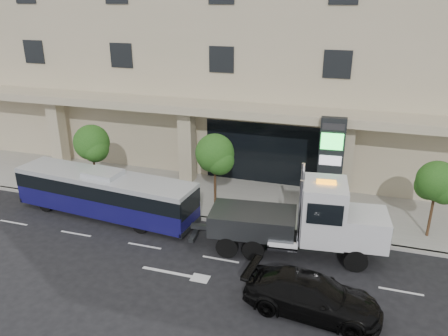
# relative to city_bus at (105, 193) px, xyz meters

# --- Properties ---
(ground) EXTENTS (120.00, 120.00, 0.00)m
(ground) POSITION_rel_city_bus_xyz_m (7.56, -0.85, -1.39)
(ground) COLOR black
(ground) RESTS_ON ground
(sidewalk) EXTENTS (120.00, 6.00, 0.15)m
(sidewalk) POSITION_rel_city_bus_xyz_m (7.56, 4.15, -1.31)
(sidewalk) COLOR gray
(sidewalk) RESTS_ON ground
(curb) EXTENTS (120.00, 0.30, 0.15)m
(curb) POSITION_rel_city_bus_xyz_m (7.56, 1.15, -1.31)
(curb) COLOR gray
(curb) RESTS_ON ground
(convention_center) EXTENTS (60.00, 17.60, 20.00)m
(convention_center) POSITION_rel_city_bus_xyz_m (7.56, 14.57, 8.59)
(convention_center) COLOR tan
(convention_center) RESTS_ON ground
(tree_left) EXTENTS (2.27, 2.20, 4.22)m
(tree_left) POSITION_rel_city_bus_xyz_m (-2.41, 2.74, 1.72)
(tree_left) COLOR #422B19
(tree_left) RESTS_ON sidewalk
(tree_mid) EXTENTS (2.28, 2.20, 4.38)m
(tree_mid) POSITION_rel_city_bus_xyz_m (5.59, 2.74, 1.87)
(tree_mid) COLOR #422B19
(tree_mid) RESTS_ON sidewalk
(tree_right) EXTENTS (2.10, 2.00, 4.04)m
(tree_right) POSITION_rel_city_bus_xyz_m (17.09, 2.74, 1.65)
(tree_right) COLOR #422B19
(tree_right) RESTS_ON sidewalk
(city_bus) EXTENTS (10.93, 3.27, 2.73)m
(city_bus) POSITION_rel_city_bus_xyz_m (0.00, 0.00, 0.00)
(city_bus) COLOR black
(city_bus) RESTS_ON ground
(tow_truck) EXTENTS (9.38, 3.16, 4.25)m
(tow_truck) POSITION_rel_city_bus_xyz_m (11.17, -0.63, 0.36)
(tow_truck) COLOR #2D3033
(tow_truck) RESTS_ON ground
(black_sedan) EXTENTS (5.53, 2.67, 1.55)m
(black_sedan) POSITION_rel_city_bus_xyz_m (12.09, -4.79, -0.61)
(black_sedan) COLOR black
(black_sedan) RESTS_ON ground
(signage_pylon) EXTENTS (1.39, 0.60, 5.45)m
(signage_pylon) POSITION_rel_city_bus_xyz_m (11.83, 4.25, 1.53)
(signage_pylon) COLOR black
(signage_pylon) RESTS_ON sidewalk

